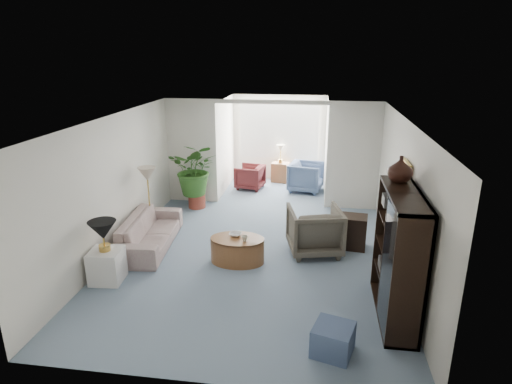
% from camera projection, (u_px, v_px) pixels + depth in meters
% --- Properties ---
extents(floor, '(6.00, 6.00, 0.00)m').
position_uv_depth(floor, '(251.00, 261.00, 7.70)').
color(floor, gray).
rests_on(floor, ground).
extents(sunroom_floor, '(2.60, 2.60, 0.00)m').
position_uv_depth(sunroom_floor, '(275.00, 190.00, 11.55)').
color(sunroom_floor, gray).
rests_on(sunroom_floor, ground).
extents(back_pier_left, '(1.20, 0.12, 2.50)m').
position_uv_depth(back_pier_left, '(192.00, 151.00, 10.38)').
color(back_pier_left, white).
rests_on(back_pier_left, ground).
extents(back_pier_right, '(1.20, 0.12, 2.50)m').
position_uv_depth(back_pier_right, '(353.00, 157.00, 9.87)').
color(back_pier_right, white).
rests_on(back_pier_right, ground).
extents(back_header, '(2.60, 0.12, 0.10)m').
position_uv_depth(back_header, '(271.00, 102.00, 9.75)').
color(back_header, white).
rests_on(back_header, back_pier_left).
extents(window_pane, '(2.20, 0.02, 1.50)m').
position_uv_depth(window_pane, '(279.00, 131.00, 12.13)').
color(window_pane, white).
extents(window_blinds, '(2.20, 0.02, 1.50)m').
position_uv_depth(window_blinds, '(279.00, 131.00, 12.10)').
color(window_blinds, white).
extents(framed_picture, '(0.04, 0.50, 0.40)m').
position_uv_depth(framed_picture, '(406.00, 176.00, 6.74)').
color(framed_picture, beige).
extents(sofa, '(0.96, 2.10, 0.60)m').
position_uv_depth(sofa, '(150.00, 232.00, 8.21)').
color(sofa, '#B6AC9A').
rests_on(sofa, ground).
extents(end_table, '(0.53, 0.53, 0.54)m').
position_uv_depth(end_table, '(107.00, 266.00, 6.98)').
color(end_table, white).
rests_on(end_table, ground).
extents(table_lamp, '(0.44, 0.44, 0.30)m').
position_uv_depth(table_lamp, '(103.00, 230.00, 6.78)').
color(table_lamp, black).
rests_on(table_lamp, end_table).
extents(floor_lamp, '(0.36, 0.36, 0.28)m').
position_uv_depth(floor_lamp, '(147.00, 174.00, 8.50)').
color(floor_lamp, beige).
rests_on(floor_lamp, ground).
extents(coffee_table, '(1.07, 1.07, 0.45)m').
position_uv_depth(coffee_table, '(237.00, 250.00, 7.62)').
color(coffee_table, brown).
rests_on(coffee_table, ground).
extents(coffee_bowl, '(0.25, 0.25, 0.05)m').
position_uv_depth(coffee_bowl, '(235.00, 234.00, 7.64)').
color(coffee_bowl, silver).
rests_on(coffee_bowl, coffee_table).
extents(coffee_cup, '(0.12, 0.12, 0.10)m').
position_uv_depth(coffee_cup, '(245.00, 239.00, 7.42)').
color(coffee_cup, beige).
rests_on(coffee_cup, coffee_table).
extents(wingback_chair, '(1.11, 1.13, 0.86)m').
position_uv_depth(wingback_chair, '(315.00, 230.00, 7.93)').
color(wingback_chair, '#615A4C').
rests_on(wingback_chair, ground).
extents(side_table_dark, '(0.57, 0.48, 0.63)m').
position_uv_depth(side_table_dark, '(352.00, 232.00, 8.16)').
color(side_table_dark, black).
rests_on(side_table_dark, ground).
extents(entertainment_cabinet, '(0.43, 1.63, 1.81)m').
position_uv_depth(entertainment_cabinet, '(398.00, 256.00, 5.90)').
color(entertainment_cabinet, black).
rests_on(entertainment_cabinet, ground).
extents(cabinet_urn, '(0.35, 0.35, 0.37)m').
position_uv_depth(cabinet_urn, '(400.00, 169.00, 6.03)').
color(cabinet_urn, black).
rests_on(cabinet_urn, entertainment_cabinet).
extents(ottoman, '(0.58, 0.58, 0.37)m').
position_uv_depth(ottoman, '(333.00, 340.00, 5.33)').
color(ottoman, slate).
rests_on(ottoman, ground).
extents(plant_pot, '(0.40, 0.40, 0.32)m').
position_uv_depth(plant_pot, '(197.00, 201.00, 10.28)').
color(plant_pot, '#943A2B').
rests_on(plant_pot, ground).
extents(house_plant, '(1.13, 0.98, 1.25)m').
position_uv_depth(house_plant, '(195.00, 169.00, 10.03)').
color(house_plant, '#316322').
rests_on(house_plant, plant_pot).
extents(sunroom_chair_blue, '(0.98, 0.96, 0.77)m').
position_uv_depth(sunroom_chair_blue, '(306.00, 177.00, 11.41)').
color(sunroom_chair_blue, slate).
rests_on(sunroom_chair_blue, ground).
extents(sunroom_chair_maroon, '(0.82, 0.80, 0.64)m').
position_uv_depth(sunroom_chair_maroon, '(250.00, 177.00, 11.64)').
color(sunroom_chair_maroon, '#531C1D').
rests_on(sunroom_chair_maroon, ground).
extents(sunroom_table, '(0.51, 0.43, 0.55)m').
position_uv_depth(sunroom_table, '(280.00, 172.00, 12.25)').
color(sunroom_table, brown).
rests_on(sunroom_table, ground).
extents(shelf_clutter, '(0.30, 1.28, 1.06)m').
position_uv_depth(shelf_clutter, '(397.00, 246.00, 5.76)').
color(shelf_clutter, '#42403D').
rests_on(shelf_clutter, entertainment_cabinet).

